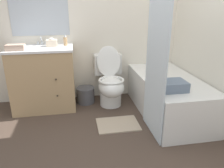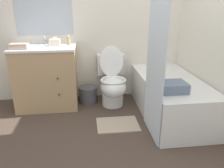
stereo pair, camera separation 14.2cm
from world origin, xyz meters
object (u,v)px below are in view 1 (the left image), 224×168
bathtub (167,95)px  hand_towel_folded (15,47)px  bath_mat (118,124)px  toilet (110,83)px  soap_dispenser (65,41)px  sink_faucet (42,42)px  wastebasket (86,95)px  bath_towel_folded (172,86)px  tissue_box (52,43)px  vanity_cabinet (44,78)px

bathtub → hand_towel_folded: bearing=170.8°
bath_mat → toilet: bearing=89.0°
soap_dispenser → bathtub: bearing=-22.0°
sink_faucet → bath_mat: size_ratio=0.27×
bathtub → wastebasket: (-1.10, 0.53, -0.14)m
wastebasket → bath_towel_folded: (0.93, -0.96, 0.45)m
bathtub → bath_towel_folded: bearing=-111.2°
toilet → tissue_box: tissue_box is taller
toilet → bathtub: 0.84m
sink_faucet → soap_dispenser: bearing=-23.0°
tissue_box → soap_dispenser: (0.19, 0.02, 0.02)m
toilet → vanity_cabinet: bearing=176.0°
wastebasket → bath_towel_folded: bearing=-45.7°
vanity_cabinet → soap_dispenser: soap_dispenser is taller
sink_faucet → tissue_box: sink_faucet is taller
bath_towel_folded → bath_mat: (-0.58, 0.20, -0.56)m
vanity_cabinet → bath_towel_folded: bearing=-30.8°
toilet → sink_faucet: bearing=163.9°
vanity_cabinet → bathtub: (1.68, -0.48, -0.20)m
vanity_cabinet → soap_dispenser: (0.34, 0.07, 0.50)m
soap_dispenser → sink_faucet: bearing=157.0°
tissue_box → sink_faucet: bearing=133.2°
vanity_cabinet → wastebasket: 0.67m
vanity_cabinet → toilet: vanity_cabinet is taller
toilet → bathtub: bearing=-29.3°
sink_faucet → bathtub: (1.68, -0.69, -0.67)m
tissue_box → bath_towel_folded: tissue_box is taller
bath_towel_folded → bath_mat: 0.83m
soap_dispenser → bath_mat: 1.36m
sink_faucet → wastebasket: 1.01m
sink_faucet → toilet: 1.15m
sink_faucet → tissue_box: 0.22m
bathtub → wastebasket: 1.23m
tissue_box → hand_towel_folded: tissue_box is taller
hand_towel_folded → sink_faucet: bearing=52.7°
vanity_cabinet → tissue_box: size_ratio=6.20×
sink_faucet → wastebasket: size_ratio=0.52×
sink_faucet → tissue_box: size_ratio=0.99×
vanity_cabinet → tissue_box: (0.15, 0.05, 0.48)m
tissue_box → hand_towel_folded: bearing=-154.1°
bathtub → hand_towel_folded: hand_towel_folded is taller
wastebasket → tissue_box: tissue_box is taller
sink_faucet → wastebasket: bearing=-15.0°
tissue_box → hand_towel_folded: (-0.43, -0.21, -0.01)m
vanity_cabinet → bath_towel_folded: size_ratio=2.75×
vanity_cabinet → toilet: size_ratio=1.04×
vanity_cabinet → tissue_box: tissue_box is taller
bathtub → toilet: bearing=150.7°
soap_dispenser → bath_mat: (0.60, -0.77, -0.95)m
hand_towel_folded → bathtub: bearing=-9.2°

